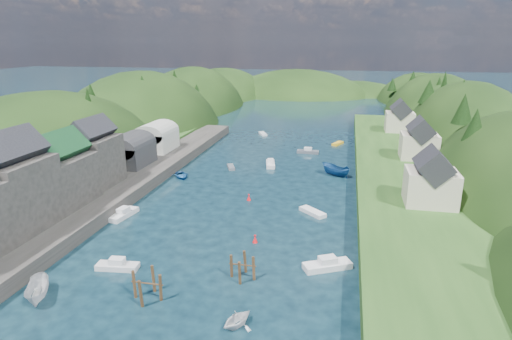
% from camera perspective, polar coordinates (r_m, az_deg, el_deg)
% --- Properties ---
extents(ground, '(600.00, 600.00, 0.00)m').
position_cam_1_polar(ground, '(94.63, 2.80, 1.47)').
color(ground, black).
rests_on(ground, ground).
extents(hillside_left, '(44.00, 245.56, 52.00)m').
position_cam_1_polar(hillside_left, '(133.76, -14.79, 1.96)').
color(hillside_left, black).
rests_on(hillside_left, ground).
extents(hillside_right, '(36.00, 245.56, 48.00)m').
position_cam_1_polar(hillside_right, '(123.36, 25.89, -0.15)').
color(hillside_right, black).
rests_on(hillside_right, ground).
extents(far_hills, '(103.00, 68.00, 44.00)m').
position_cam_1_polar(far_hills, '(217.46, 8.49, 7.19)').
color(far_hills, black).
rests_on(far_hills, ground).
extents(hill_trees, '(91.38, 153.16, 12.19)m').
position_cam_1_polar(hill_trees, '(105.38, 5.02, 9.17)').
color(hill_trees, black).
rests_on(hill_trees, ground).
extents(quay_left, '(12.00, 110.00, 2.00)m').
position_cam_1_polar(quay_left, '(75.36, -19.51, -2.80)').
color(quay_left, '#2D2B28').
rests_on(quay_left, ground).
extents(terrace_left_grass, '(12.00, 110.00, 2.50)m').
position_cam_1_polar(terrace_left_grass, '(79.10, -23.87, -2.18)').
color(terrace_left_grass, '#234719').
rests_on(terrace_left_grass, ground).
extents(quayside_buildings, '(8.00, 35.84, 12.90)m').
position_cam_1_polar(quayside_buildings, '(64.28, -27.79, -1.42)').
color(quayside_buildings, '#2D2B28').
rests_on(quayside_buildings, quay_left).
extents(boat_sheds, '(7.00, 21.00, 7.50)m').
position_cam_1_polar(boat_sheds, '(91.07, -14.73, 3.73)').
color(boat_sheds, '#2D2D30').
rests_on(boat_sheds, quay_left).
extents(terrace_right, '(16.00, 120.00, 2.40)m').
position_cam_1_polar(terrace_right, '(84.19, 18.68, -0.54)').
color(terrace_right, '#234719').
rests_on(terrace_right, ground).
extents(right_bank_cottages, '(9.00, 59.24, 8.41)m').
position_cam_1_polar(right_bank_cottages, '(91.45, 20.29, 3.66)').
color(right_bank_cottages, beige).
rests_on(right_bank_cottages, terrace_right).
extents(piling_cluster_near, '(3.40, 3.16, 3.56)m').
position_cam_1_polar(piling_cluster_near, '(45.98, -14.26, -15.04)').
color(piling_cluster_near, '#382314').
rests_on(piling_cluster_near, ground).
extents(piling_cluster_far, '(3.02, 2.84, 3.31)m').
position_cam_1_polar(piling_cluster_far, '(48.13, -1.80, -13.10)').
color(piling_cluster_far, '#382314').
rests_on(piling_cluster_far, ground).
extents(channel_buoy_near, '(0.70, 0.70, 1.10)m').
position_cam_1_polar(channel_buoy_near, '(56.08, -0.12, -9.19)').
color(channel_buoy_near, red).
rests_on(channel_buoy_near, ground).
extents(channel_buoy_far, '(0.70, 0.70, 1.10)m').
position_cam_1_polar(channel_buoy_far, '(70.14, -0.96, -3.69)').
color(channel_buoy_far, red).
rests_on(channel_buoy_far, ground).
extents(moored_boats, '(34.85, 87.08, 2.35)m').
position_cam_1_polar(moored_boats, '(68.67, -1.18, -3.99)').
color(moored_boats, white).
rests_on(moored_boats, ground).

